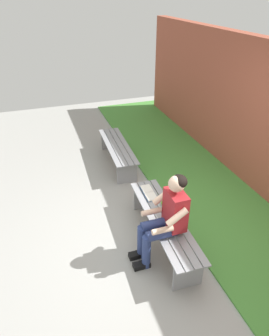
{
  "coord_description": "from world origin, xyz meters",
  "views": [
    {
      "loc": [
        -2.85,
        1.39,
        3.09
      ],
      "look_at": [
        0.8,
        0.15,
        0.78
      ],
      "focal_mm": 32.5,
      "sensor_mm": 36.0,
      "label": 1
    }
  ],
  "objects_px": {
    "bench_near": "(164,223)",
    "bench_far": "(118,150)",
    "person_seated": "(166,216)",
    "apple": "(164,202)",
    "book_open": "(149,193)"
  },
  "relations": [
    {
      "from": "person_seated",
      "to": "book_open",
      "type": "distance_m",
      "value": 0.87
    },
    {
      "from": "bench_near",
      "to": "person_seated",
      "type": "xyz_separation_m",
      "value": [
        -0.25,
        0.1,
        0.34
      ]
    },
    {
      "from": "bench_far",
      "to": "apple",
      "type": "xyz_separation_m",
      "value": [
        -2.01,
        -0.1,
        0.14
      ]
    },
    {
      "from": "bench_far",
      "to": "person_seated",
      "type": "relative_size",
      "value": 1.34
    },
    {
      "from": "apple",
      "to": "bench_far",
      "type": "bearing_deg",
      "value": 2.91
    },
    {
      "from": "bench_far",
      "to": "person_seated",
      "type": "height_order",
      "value": "person_seated"
    },
    {
      "from": "bench_near",
      "to": "bench_far",
      "type": "height_order",
      "value": "same"
    },
    {
      "from": "apple",
      "to": "book_open",
      "type": "xyz_separation_m",
      "value": [
        0.32,
        0.1,
        -0.03
      ]
    },
    {
      "from": "person_seated",
      "to": "apple",
      "type": "xyz_separation_m",
      "value": [
        0.51,
        -0.2,
        -0.2
      ]
    },
    {
      "from": "bench_near",
      "to": "apple",
      "type": "height_order",
      "value": "apple"
    },
    {
      "from": "book_open",
      "to": "person_seated",
      "type": "bearing_deg",
      "value": 175.21
    },
    {
      "from": "bench_far",
      "to": "book_open",
      "type": "relative_size",
      "value": 3.97
    },
    {
      "from": "bench_near",
      "to": "apple",
      "type": "distance_m",
      "value": 0.31
    },
    {
      "from": "bench_near",
      "to": "person_seated",
      "type": "distance_m",
      "value": 0.43
    },
    {
      "from": "apple",
      "to": "book_open",
      "type": "distance_m",
      "value": 0.34
    }
  ]
}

